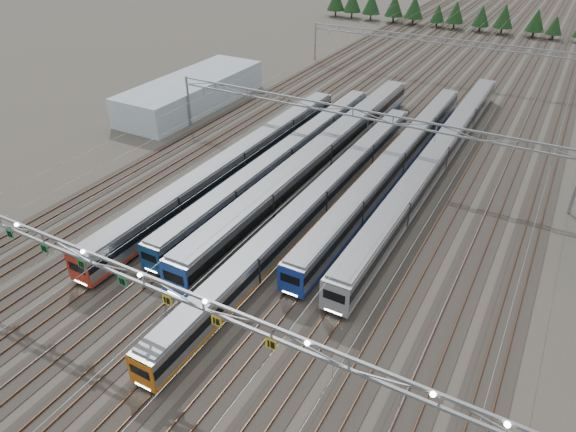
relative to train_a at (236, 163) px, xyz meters
The scene contains 13 objects.
ground 30.72m from the train_a, 68.47° to the right, with size 400.00×400.00×0.00m, color #47423A.
track_bed 72.37m from the train_a, 81.06° to the left, with size 54.00×260.00×5.42m.
train_a is the anchor object (origin of this frame).
train_b 6.47m from the train_a, 45.90° to the left, with size 2.58×52.42×3.36m.
train_c 11.28m from the train_a, 37.07° to the left, with size 3.14×60.09×4.10m.
train_d 13.93m from the train_a, 14.23° to the right, with size 2.55×58.09×3.32m.
train_e 20.75m from the train_a, 29.82° to the left, with size 2.71×56.56×3.52m.
train_f 26.71m from the train_a, 32.60° to the left, with size 2.84×65.32×3.70m.
gantry_near 31.15m from the train_a, 68.63° to the right, with size 56.36×0.61×8.08m.
gantry_mid 16.64m from the train_a, 45.59° to the left, with size 56.36×0.36×8.00m.
gantry_far 57.76m from the train_a, 78.74° to the left, with size 56.36×0.36×8.00m.
west_shed 29.00m from the train_a, 139.19° to the left, with size 10.00×30.00×4.90m, color #AABECC.
treeline 103.32m from the train_a, 86.00° to the left, with size 87.50×5.60×7.02m.
Camera 1 is at (24.19, -20.97, 31.81)m, focal length 32.00 mm.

